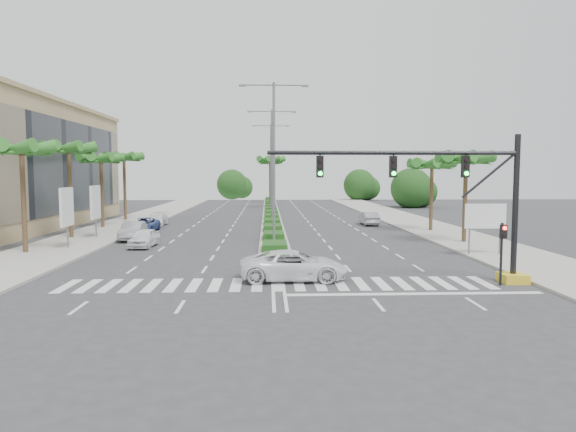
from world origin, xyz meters
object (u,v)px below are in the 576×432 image
object	(u,v)px
car_right	(369,218)
car_parked_c	(144,225)
car_parked_d	(157,219)
car_parked_a	(144,238)
car_crossing	(294,265)
car_parked_b	(133,231)

from	to	relation	value
car_right	car_parked_c	bearing A→B (deg)	12.69
car_parked_d	car_parked_a	bearing A→B (deg)	-81.00
car_parked_d	car_crossing	xyz separation A→B (m)	(12.62, -27.34, 0.09)
car_crossing	car_right	distance (m)	28.77
car_parked_b	car_parked_d	world-z (taller)	car_parked_b
car_parked_a	car_right	distance (m)	24.72
car_right	car_parked_a	bearing A→B (deg)	36.87
car_parked_b	car_parked_d	bearing A→B (deg)	89.52
car_parked_a	car_crossing	distance (m)	15.79
car_crossing	car_right	bearing A→B (deg)	-18.37
car_parked_c	car_parked_d	bearing A→B (deg)	92.53
car_crossing	car_parked_a	bearing A→B (deg)	40.78
car_parked_b	car_right	xyz separation A→B (m)	(21.32, 11.15, -0.05)
car_parked_c	car_parked_d	distance (m)	5.48
car_parked_c	car_parked_a	bearing A→B (deg)	-73.94
car_parked_b	car_parked_d	distance (m)	11.25
car_crossing	car_right	size ratio (longest dim) A/B	1.30
car_parked_b	car_crossing	bearing A→B (deg)	-56.09
car_parked_a	car_right	xyz separation A→B (m)	(19.46, 15.24, 0.01)
car_parked_b	car_right	bearing A→B (deg)	24.55
car_parked_c	car_crossing	distance (m)	25.24
car_parked_a	car_parked_d	distance (m)	15.51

